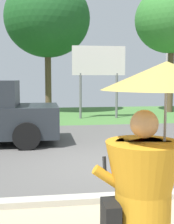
{
  "coord_description": "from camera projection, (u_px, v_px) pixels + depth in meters",
  "views": [
    {
      "loc": [
        -1.41,
        -6.62,
        1.94
      ],
      "look_at": [
        -0.32,
        1.0,
        1.1
      ],
      "focal_mm": 49.4,
      "sensor_mm": 36.0,
      "label": 1
    }
  ],
  "objects": [
    {
      "name": "tree_left_far",
      "position": [
        47.0,
        19.0,
        17.44
      ],
      "size": [
        4.84,
        4.84,
        7.54
      ],
      "color": "brown",
      "rests_on": "ground_plane"
    },
    {
      "name": "tree_right_mid",
      "position": [
        172.0,
        20.0,
        17.41
      ],
      "size": [
        4.17,
        4.17,
        7.16
      ],
      "color": "brown",
      "rests_on": "ground_plane"
    },
    {
      "name": "monk_pedestrian",
      "position": [
        148.0,
        184.0,
        2.43
      ],
      "size": [
        1.08,
        1.02,
        2.13
      ],
      "rotation": [
        0.0,
        0.0,
        -0.25
      ],
      "color": "orange",
      "rests_on": "ground_plane"
    },
    {
      "name": "roadside_billboard",
      "position": [
        99.0,
        66.0,
        14.9
      ],
      "size": [
        2.6,
        0.12,
        3.5
      ],
      "color": "slate",
      "rests_on": "ground_plane"
    },
    {
      "name": "ground_plane",
      "position": [
        88.0,
        141.0,
        9.83
      ],
      "size": [
        40.0,
        22.0,
        0.2
      ],
      "color": "#565451"
    }
  ]
}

